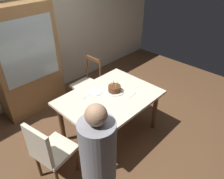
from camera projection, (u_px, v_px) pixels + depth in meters
ground at (110, 133)px, 3.56m from camera, size 6.40×6.40×0.00m
back_wall at (37, 31)px, 3.90m from camera, size 6.40×0.10×2.60m
dining_table at (110, 101)px, 3.19m from camera, size 1.42×1.05×0.75m
birthday_cake at (114, 89)px, 3.23m from camera, size 0.28×0.28×0.17m
plate_near_celebrant at (102, 116)px, 2.77m from camera, size 0.22×0.22×0.01m
plate_far_side at (95, 92)px, 3.23m from camera, size 0.22×0.22×0.01m
fork_near_celebrant at (92, 122)px, 2.68m from camera, size 0.18×0.02×0.01m
fork_far_side at (87, 96)px, 3.15m from camera, size 0.18×0.05×0.01m
fork_near_guest at (133, 95)px, 3.17m from camera, size 0.18×0.03×0.01m
chair_spindle_back at (87, 85)px, 3.96m from camera, size 0.45×0.45×0.95m
chair_upholstered at (48, 150)px, 2.58m from camera, size 0.51×0.51×0.95m
person_celebrant at (99, 166)px, 1.95m from camera, size 0.32×0.32×1.61m
china_cabinet at (26, 61)px, 3.66m from camera, size 1.10×0.45×1.90m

